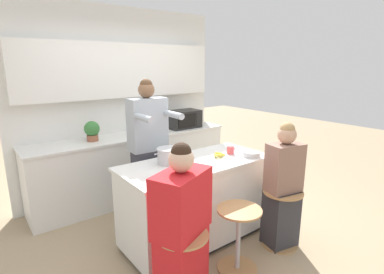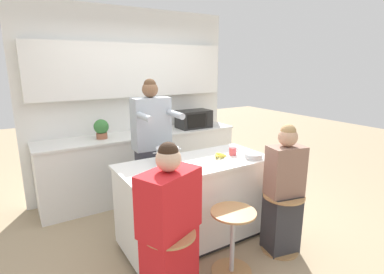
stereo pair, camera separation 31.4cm
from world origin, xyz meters
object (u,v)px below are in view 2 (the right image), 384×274
Objects in this scene: fruit_bowl at (253,156)px; bar_stool_leftmost at (170,262)px; person_cooking at (152,154)px; bar_stool_rightmost at (282,218)px; banana_bunch at (220,156)px; person_seated_near at (283,195)px; kitchen_island at (196,201)px; cooking_pot at (167,155)px; coffee_cup_near at (233,151)px; microwave at (194,119)px; bar_stool_center at (233,237)px; person_wrapped_blanket at (170,230)px; potted_plant at (101,128)px.

bar_stool_leftmost is at bearing -161.68° from fruit_bowl.
bar_stool_rightmost is at bearing -53.43° from person_cooking.
person_seated_near is at bearing -58.07° from banana_bunch.
kitchen_island is 0.61m from cooking_pot.
banana_bunch is (-0.19, -0.01, -0.02)m from coffee_cup_near.
microwave reaches higher than banana_bunch.
bar_stool_center is 5.43× the size of coffee_cup_near.
person_wrapped_blanket is 5.15× the size of potted_plant.
bar_stool_rightmost is at bearing -59.52° from potted_plant.
potted_plant is at bearing 125.69° from coffee_cup_near.
potted_plant reaches higher than banana_bunch.
person_seated_near is at bearing 1.05° from bar_stool_center.
bar_stool_rightmost is 3.57× the size of banana_bunch.
fruit_bowl is 1.66× the size of coffee_cup_near.
banana_bunch is at bearing -176.76° from coffee_cup_near.
kitchen_island is 9.34× the size of banana_bunch.
person_wrapped_blanket is 1.30m from person_seated_near.
person_cooking is 0.52m from cooking_pot.
potted_plant is (-0.36, 0.83, 0.21)m from person_cooking.
person_cooking is at bearing 109.01° from kitchen_island.
bar_stool_leftmost is at bearing -116.49° from cooking_pot.
person_cooking is at bearing 137.00° from person_seated_near.
coffee_cup_near is at bearing -2.32° from kitchen_island.
fruit_bowl is at bearing -45.03° from person_cooking.
kitchen_island is 0.80m from fruit_bowl.
bar_stool_center is at bearing -146.09° from fruit_bowl.
bar_stool_center is 0.71m from person_seated_near.
kitchen_island is at bearing 21.53° from person_wrapped_blanket.
fruit_bowl is 1.09× the size of banana_bunch.
bar_stool_center and bar_stool_rightmost have the same top height.
person_cooking reaches higher than person_seated_near.
kitchen_island is at bearing 135.78° from bar_stool_rightmost.
bar_stool_leftmost is at bearing -106.94° from person_cooking.
person_wrapped_blanket is at bearing -106.68° from person_cooking.
bar_stool_leftmost is 1.92× the size of cooking_pot.
bar_stool_leftmost is 0.46× the size of person_seated_near.
fruit_bowl is (1.24, 0.41, 0.58)m from bar_stool_leftmost.
bar_stool_leftmost is at bearing -166.80° from person_seated_near.
bar_stool_rightmost is 0.46× the size of person_seated_near.
bar_stool_center is 1.20× the size of microwave.
coffee_cup_near is at bearing 5.51° from person_wrapped_blanket.
bar_stool_center is 0.91m from fruit_bowl.
person_wrapped_blanket is at bearing -162.61° from fruit_bowl.
person_cooking is 0.95m from coffee_cup_near.
kitchen_island is 0.92m from bar_stool_rightmost.
coffee_cup_near is (-0.18, 0.60, 0.34)m from person_seated_near.
person_cooking is at bearing 124.56° from bar_stool_rightmost.
cooking_pot is at bearing 109.50° from bar_stool_center.
fruit_bowl is at bearing 99.08° from bar_stool_rightmost.
microwave is at bearing 30.84° from person_wrapped_blanket.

